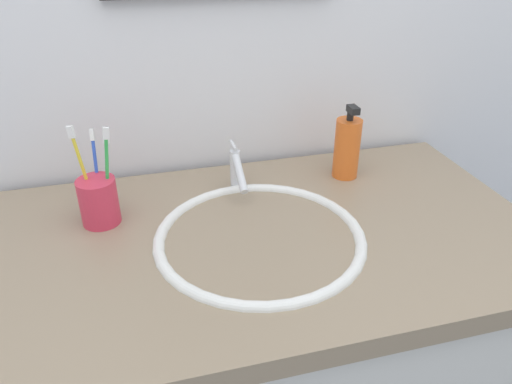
% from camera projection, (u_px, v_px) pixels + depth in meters
% --- Properties ---
extents(tiled_wall_back, '(2.36, 0.04, 2.40)m').
position_uv_depth(tiled_wall_back, '(221.00, 44.00, 1.15)').
color(tiled_wall_back, silver).
rests_on(tiled_wall_back, ground).
extents(vanity_counter, '(1.16, 0.64, 0.90)m').
position_uv_depth(vanity_counter, '(260.00, 380.00, 1.21)').
color(vanity_counter, silver).
rests_on(vanity_counter, ground).
extents(sink_basin, '(0.43, 0.43, 0.12)m').
position_uv_depth(sink_basin, '(260.00, 255.00, 1.00)').
color(sink_basin, white).
rests_on(sink_basin, vanity_counter).
extents(faucet, '(0.02, 0.14, 0.11)m').
position_uv_depth(faucet, '(237.00, 169.00, 1.12)').
color(faucet, silver).
rests_on(faucet, sink_basin).
extents(toothbrush_cup, '(0.08, 0.08, 0.10)m').
position_uv_depth(toothbrush_cup, '(99.00, 201.00, 1.00)').
color(toothbrush_cup, '#D8334C').
rests_on(toothbrush_cup, vanity_counter).
extents(toothbrush_white, '(0.03, 0.04, 0.18)m').
position_uv_depth(toothbrush_white, '(107.00, 169.00, 1.00)').
color(toothbrush_white, white).
rests_on(toothbrush_white, toothbrush_cup).
extents(toothbrush_yellow, '(0.04, 0.02, 0.21)m').
position_uv_depth(toothbrush_yellow, '(83.00, 169.00, 0.97)').
color(toothbrush_yellow, yellow).
rests_on(toothbrush_yellow, toothbrush_cup).
extents(toothbrush_green, '(0.03, 0.01, 0.20)m').
position_uv_depth(toothbrush_green, '(107.00, 169.00, 0.98)').
color(toothbrush_green, green).
rests_on(toothbrush_green, toothbrush_cup).
extents(toothbrush_blue, '(0.01, 0.06, 0.18)m').
position_uv_depth(toothbrush_blue, '(96.00, 168.00, 1.01)').
color(toothbrush_blue, blue).
rests_on(toothbrush_blue, toothbrush_cup).
extents(soap_dispenser, '(0.06, 0.06, 0.19)m').
position_uv_depth(soap_dispenser, '(347.00, 148.00, 1.18)').
color(soap_dispenser, orange).
rests_on(soap_dispenser, vanity_counter).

